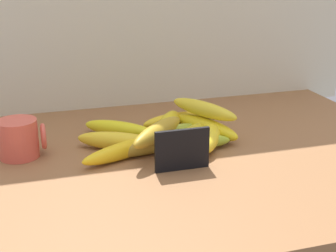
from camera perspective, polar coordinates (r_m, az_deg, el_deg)
name	(u,v)px	position (r cm, az deg, el deg)	size (l,w,h in cm)	color
counter_top	(178,162)	(104.41, 1.13, -4.20)	(110.00, 76.00, 3.00)	brown
chalkboard_sign	(182,151)	(95.97, 1.64, -2.94)	(11.00, 1.80, 8.40)	black
coffee_mug	(19,139)	(106.38, -16.85, -1.41)	(9.73, 8.23, 8.05)	#DE5544
banana_0	(191,142)	(106.43, 2.71, -1.86)	(17.18, 3.45, 3.45)	#97B02A
banana_1	(168,134)	(111.05, 0.05, -0.90)	(16.37, 3.42, 3.42)	#9CB035
banana_2	(120,129)	(113.79, -5.54, -0.39)	(18.63, 3.77, 3.77)	yellow
banana_3	(169,124)	(116.23, 0.08, 0.28)	(15.69, 4.29, 4.29)	yellow
banana_4	(193,133)	(111.34, 2.92, -0.85)	(19.52, 3.49, 3.49)	gold
banana_5	(210,138)	(107.83, 4.85, -1.36)	(16.07, 4.36, 4.36)	yellow
banana_6	(205,127)	(114.43, 4.35, -0.10)	(19.54, 4.27, 4.27)	yellow
banana_7	(120,141)	(106.25, -5.59, -1.80)	(19.46, 4.04, 4.04)	yellow
banana_8	(151,146)	(104.32, -2.00, -2.33)	(18.35, 3.38, 3.38)	olive
banana_9	(123,151)	(102.14, -5.19, -2.85)	(19.70, 3.52, 3.52)	yellow
banana_10	(174,120)	(119.72, 0.74, 0.69)	(16.63, 3.61, 3.61)	gold
banana_11	(158,132)	(102.02, -1.16, -0.66)	(18.52, 3.86, 3.86)	#B38C22
banana_12	(204,109)	(114.37, 4.17, 1.97)	(19.24, 3.59, 3.59)	yellow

